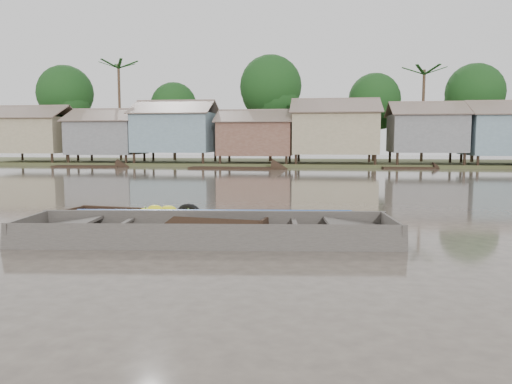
# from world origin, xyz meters

# --- Properties ---
(ground) EXTENTS (120.00, 120.00, 0.00)m
(ground) POSITION_xyz_m (0.00, 0.00, 0.00)
(ground) COLOR #473E36
(ground) RESTS_ON ground
(riverbank) EXTENTS (120.00, 12.47, 10.22)m
(riverbank) POSITION_xyz_m (3.03, 31.86, 3.07)
(riverbank) COLOR #384723
(riverbank) RESTS_ON ground
(banana_boat) EXTENTS (5.47, 2.12, 0.77)m
(banana_boat) POSITION_xyz_m (-2.40, 0.71, 0.13)
(banana_boat) COLOR black
(banana_boat) RESTS_ON ground
(viewer_boat) EXTENTS (8.01, 2.84, 0.63)m
(viewer_boat) POSITION_xyz_m (-0.89, -0.69, 0.07)
(viewer_boat) COLOR #3C3733
(viewer_boat) RESTS_ON ground
(distant_boats) EXTENTS (45.59, 15.47, 1.38)m
(distant_boats) POSITION_xyz_m (13.94, 24.19, 0.20)
(distant_boats) COLOR black
(distant_boats) RESTS_ON ground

